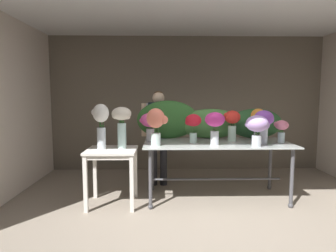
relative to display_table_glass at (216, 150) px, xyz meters
name	(u,v)px	position (x,y,z in m)	size (l,w,h in m)	color
ground_plane	(195,194)	(-0.29, 0.18, -0.73)	(7.26, 7.26, 0.00)	gray
wall_back	(186,104)	(-0.29, 1.79, 0.62)	(5.59, 0.12, 2.70)	#706656
wall_left	(8,107)	(-3.09, 0.18, 0.62)	(0.12, 3.35, 2.70)	beige
ceiling_slab	(196,10)	(-0.29, 0.18, 2.02)	(5.71, 3.35, 0.12)	silver
display_table_glass	(216,150)	(0.00, 0.00, 0.00)	(2.11, 0.99, 0.85)	silver
side_table_white	(112,157)	(-1.50, -0.21, -0.05)	(0.68, 0.63, 0.79)	silver
florist	(158,128)	(-0.86, 0.66, 0.25)	(0.57, 0.24, 1.59)	#232328
foliage_backdrop	(211,122)	(-0.02, 0.38, 0.37)	(2.31, 0.32, 0.60)	#2D6028
vase_crimson_peonies	(193,124)	(-0.35, -0.05, 0.39)	(0.24, 0.23, 0.41)	silver
vase_scarlet_freesia	(232,122)	(0.25, 0.09, 0.40)	(0.25, 0.23, 0.46)	silver
vase_fuchsia_snapdragons	(150,123)	(-0.97, 0.12, 0.39)	(0.32, 0.31, 0.42)	silver
vase_lilac_anemones	(257,126)	(0.46, -0.40, 0.39)	(0.33, 0.29, 0.42)	silver
vase_violet_stock	(264,122)	(0.63, -0.17, 0.42)	(0.29, 0.27, 0.47)	silver
vase_magenta_dahlias	(215,123)	(-0.08, -0.25, 0.41)	(0.27, 0.27, 0.45)	silver
vase_sunset_roses	(258,120)	(0.66, 0.16, 0.42)	(0.25, 0.22, 0.48)	silver
vase_coral_tulips	(156,122)	(-0.88, -0.28, 0.43)	(0.29, 0.25, 0.51)	silver
vase_rosy_ranunculus	(281,129)	(0.92, -0.07, 0.32)	(0.20, 0.19, 0.32)	silver
vase_white_roses_tall	(101,122)	(-1.64, -0.21, 0.44)	(0.23, 0.22, 0.63)	silver
vase_cream_lisianthus_tall	(122,122)	(-1.36, -0.15, 0.43)	(0.27, 0.27, 0.58)	silver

